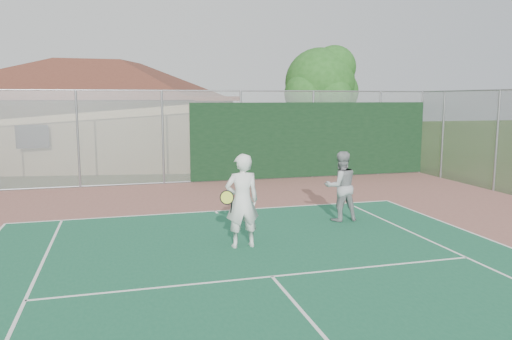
# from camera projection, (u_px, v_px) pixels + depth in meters

# --- Properties ---
(back_fence) EXTENTS (20.08, 0.11, 3.53)m
(back_fence) POSITION_uv_depth(u_px,v_px,m) (244.00, 138.00, 19.42)
(back_fence) COLOR gray
(back_fence) RESTS_ON ground
(side_fence_right) EXTENTS (0.08, 9.00, 3.50)m
(side_fence_right) POSITION_uv_depth(u_px,v_px,m) (497.00, 141.00, 17.20)
(side_fence_right) COLOR gray
(side_fence_right) RESTS_ON ground
(clubhouse) EXTENTS (15.18, 11.39, 5.98)m
(clubhouse) POSITION_uv_depth(u_px,v_px,m) (102.00, 102.00, 24.68)
(clubhouse) COLOR tan
(clubhouse) RESTS_ON ground
(tree) EXTENTS (4.21, 3.99, 5.87)m
(tree) POSITION_uv_depth(u_px,v_px,m) (322.00, 86.00, 25.40)
(tree) COLOR #322312
(tree) RESTS_ON ground
(player_white_front) EXTENTS (0.94, 0.66, 2.03)m
(player_white_front) POSITION_uv_depth(u_px,v_px,m) (242.00, 202.00, 10.67)
(player_white_front) COLOR silver
(player_white_front) RESTS_ON ground
(player_grey_back) EXTENTS (0.89, 0.70, 1.83)m
(player_grey_back) POSITION_uv_depth(u_px,v_px,m) (341.00, 187.00, 13.03)
(player_grey_back) COLOR #97999B
(player_grey_back) RESTS_ON ground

